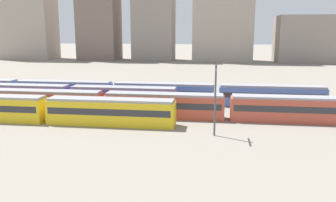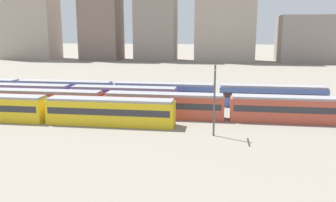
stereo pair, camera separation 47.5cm
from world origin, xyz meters
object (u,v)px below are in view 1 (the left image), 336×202
Objects in this scene: train_track_1 at (227,107)px; catenary_pole_0 at (215,97)px; train_track_2 at (19,95)px; train_track_3 at (113,92)px.

train_track_1 is 12.64× the size of catenary_pole_0.
train_track_2 and train_track_3 have the same top height.
train_track_1 is at bearing 77.92° from catenary_pole_0.
train_track_3 is (-20.54, 10.40, 0.00)m from train_track_1.
train_track_1 is 23.02m from train_track_3.
train_track_3 is at bearing 153.15° from train_track_1.
train_track_1 is at bearing -8.21° from train_track_2.
train_track_1 is 2.02× the size of train_track_2.
train_track_2 is at bearing -161.46° from train_track_3.
train_track_3 is 8.39× the size of catenary_pole_0.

